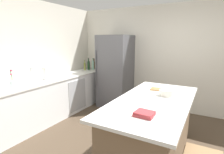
# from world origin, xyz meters

# --- Properties ---
(ground_plane) EXTENTS (7.20, 7.20, 0.00)m
(ground_plane) POSITION_xyz_m (0.00, 0.00, 0.00)
(ground_plane) COLOR #4C3D2D
(wall_rear) EXTENTS (6.00, 0.10, 2.60)m
(wall_rear) POSITION_xyz_m (0.00, 2.25, 1.30)
(wall_rear) COLOR silver
(wall_rear) RESTS_ON ground_plane
(wall_left) EXTENTS (0.10, 6.00, 2.60)m
(wall_left) POSITION_xyz_m (-2.45, 0.00, 1.30)
(wall_left) COLOR silver
(wall_left) RESTS_ON ground_plane
(counter_run_left) EXTENTS (0.65, 3.21, 0.91)m
(counter_run_left) POSITION_xyz_m (-2.09, 0.51, 0.46)
(counter_run_left) COLOR white
(counter_run_left) RESTS_ON ground_plane
(kitchen_island) EXTENTS (0.98, 2.07, 0.91)m
(kitchen_island) POSITION_xyz_m (0.31, 0.10, 0.46)
(kitchen_island) COLOR #7A6047
(kitchen_island) RESTS_ON ground_plane
(refrigerator) EXTENTS (0.79, 0.77, 1.88)m
(refrigerator) POSITION_xyz_m (-1.24, 1.83, 0.94)
(refrigerator) COLOR #56565B
(refrigerator) RESTS_ON ground_plane
(sink_faucet) EXTENTS (0.15, 0.05, 0.30)m
(sink_faucet) POSITION_xyz_m (-2.14, -0.03, 1.07)
(sink_faucet) COLOR silver
(sink_faucet) RESTS_ON counter_run_left
(flower_vase) EXTENTS (0.10, 0.10, 0.32)m
(flower_vase) POSITION_xyz_m (-2.12, -0.45, 1.00)
(flower_vase) COLOR silver
(flower_vase) RESTS_ON counter_run_left
(paper_towel_roll) EXTENTS (0.14, 0.14, 0.31)m
(paper_towel_roll) POSITION_xyz_m (-2.11, 0.27, 1.04)
(paper_towel_roll) COLOR gray
(paper_towel_roll) RESTS_ON counter_run_left
(syrup_bottle) EXTENTS (0.07, 0.07, 0.31)m
(syrup_bottle) POSITION_xyz_m (-2.04, 2.01, 1.04)
(syrup_bottle) COLOR #5B3319
(syrup_bottle) RESTS_ON counter_run_left
(gin_bottle) EXTENTS (0.07, 0.07, 0.33)m
(gin_bottle) POSITION_xyz_m (-2.01, 1.90, 1.05)
(gin_bottle) COLOR #8CB79E
(gin_bottle) RESTS_ON counter_run_left
(wine_bottle) EXTENTS (0.07, 0.07, 0.34)m
(wine_bottle) POSITION_xyz_m (-2.09, 1.81, 1.05)
(wine_bottle) COLOR #19381E
(wine_bottle) RESTS_ON counter_run_left
(olive_oil_bottle) EXTENTS (0.05, 0.05, 0.29)m
(olive_oil_bottle) POSITION_xyz_m (-2.16, 1.72, 1.02)
(olive_oil_bottle) COLOR olive
(olive_oil_bottle) RESTS_ON counter_run_left
(cookbook_stack) EXTENTS (0.22, 0.19, 0.05)m
(cookbook_stack) POSITION_xyz_m (0.39, -0.49, 0.93)
(cookbook_stack) COLOR #A83338
(cookbook_stack) RESTS_ON kitchen_island
(mixing_bowl) EXTENTS (0.21, 0.21, 0.09)m
(mixing_bowl) POSITION_xyz_m (0.43, 0.39, 0.96)
(mixing_bowl) COLOR silver
(mixing_bowl) RESTS_ON kitchen_island
(cutting_board) EXTENTS (0.34, 0.22, 0.02)m
(cutting_board) POSITION_xyz_m (0.26, 0.66, 0.92)
(cutting_board) COLOR #9E7042
(cutting_board) RESTS_ON kitchen_island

